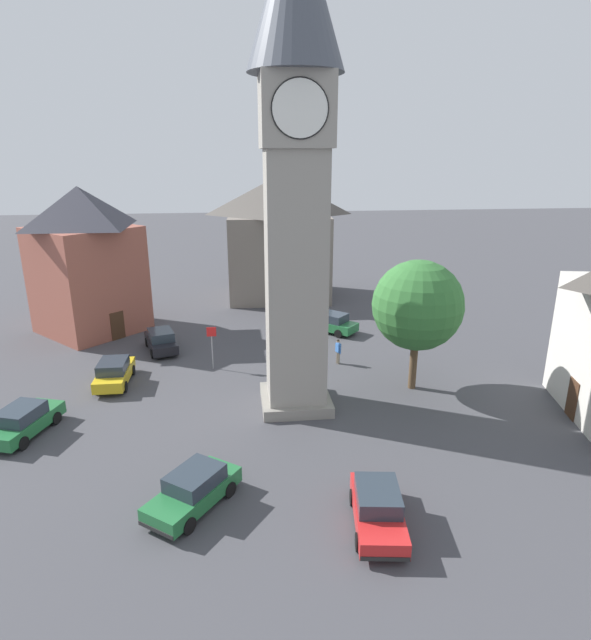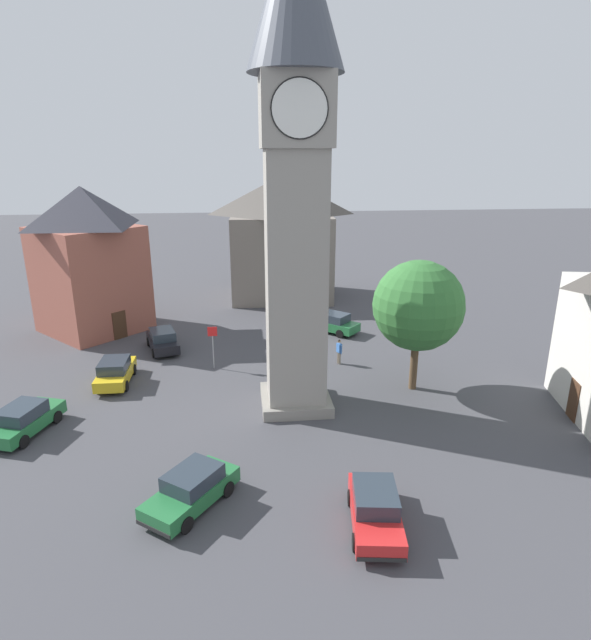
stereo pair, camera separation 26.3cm
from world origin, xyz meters
name	(u,v)px [view 2 (the right image)]	position (x,y,z in m)	size (l,w,h in m)	color
ground_plane	(296,405)	(0.00, 0.00, 0.00)	(200.00, 200.00, 0.00)	#424247
clock_tower	(296,134)	(0.00, 0.00, 14.08)	(4.48, 4.48, 24.00)	gray
car_blue_kerb	(24,419)	(-13.59, -1.62, 0.76)	(2.90, 4.45, 1.53)	#236B38
car_silver_kerb	(115,371)	(-10.45, 3.95, 0.76)	(1.82, 4.13, 1.53)	gold
car_red_corner	(375,509)	(1.86, -10.05, 0.76)	(2.25, 4.32, 1.53)	red
car_white_side	(333,323)	(4.17, 11.86, 0.76)	(4.17, 4.05, 1.53)	#236B38
car_black_far	(192,489)	(-4.95, -8.14, 0.76)	(3.82, 4.32, 1.53)	#236B38
car_green_alley	(163,340)	(-8.39, 9.28, 0.76)	(2.82, 4.44, 1.53)	black
pedestrian	(339,349)	(3.47, 5.51, 1.01)	(0.34, 0.52, 1.69)	#706656
tree	(418,306)	(7.09, 1.36, 5.06)	(5.13, 5.13, 7.64)	brown
building_shop_left	(88,259)	(-14.24, 14.51, 5.60)	(9.80, 9.80, 10.99)	#995142
building_terrace_right	(282,237)	(1.14, 22.86, 5.79)	(10.07, 8.61, 11.34)	slate
road_sign	(213,340)	(-4.68, 5.65, 1.90)	(0.60, 0.07, 2.80)	gray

